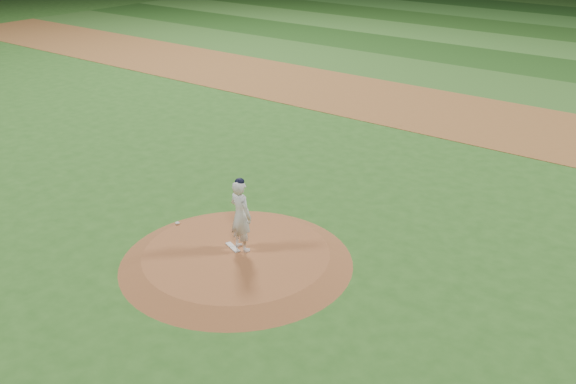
{
  "coord_description": "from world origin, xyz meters",
  "views": [
    {
      "loc": [
        8.96,
        -9.7,
        7.76
      ],
      "look_at": [
        0.0,
        2.0,
        1.1
      ],
      "focal_mm": 40.0,
      "sensor_mm": 36.0,
      "label": 1
    }
  ],
  "objects_px": {
    "rosin_bag": "(177,223)",
    "pitching_rubber": "(233,247)",
    "pitcher_on_mound": "(241,215)",
    "pitchers_mound": "(237,257)"
  },
  "relations": [
    {
      "from": "pitching_rubber",
      "to": "rosin_bag",
      "type": "height_order",
      "value": "rosin_bag"
    },
    {
      "from": "pitchers_mound",
      "to": "rosin_bag",
      "type": "bearing_deg",
      "value": 175.24
    },
    {
      "from": "pitching_rubber",
      "to": "rosin_bag",
      "type": "relative_size",
      "value": 4.48
    },
    {
      "from": "rosin_bag",
      "to": "pitcher_on_mound",
      "type": "xyz_separation_m",
      "value": [
        2.16,
        0.04,
        0.86
      ]
    },
    {
      "from": "pitching_rubber",
      "to": "pitcher_on_mound",
      "type": "xyz_separation_m",
      "value": [
        0.2,
        0.1,
        0.88
      ]
    },
    {
      "from": "pitchers_mound",
      "to": "rosin_bag",
      "type": "height_order",
      "value": "rosin_bag"
    },
    {
      "from": "pitching_rubber",
      "to": "pitcher_on_mound",
      "type": "relative_size",
      "value": 0.29
    },
    {
      "from": "pitcher_on_mound",
      "to": "rosin_bag",
      "type": "bearing_deg",
      "value": -178.92
    },
    {
      "from": "pitchers_mound",
      "to": "pitching_rubber",
      "type": "bearing_deg",
      "value": 151.14
    },
    {
      "from": "rosin_bag",
      "to": "pitching_rubber",
      "type": "bearing_deg",
      "value": -1.68
    }
  ]
}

